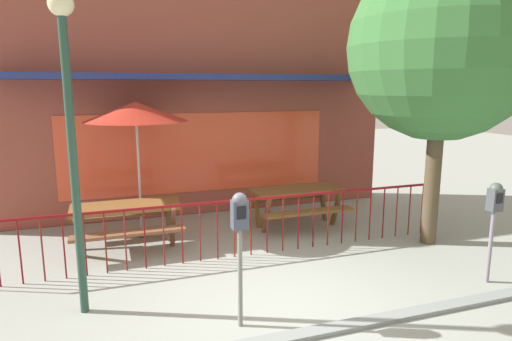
{
  "coord_description": "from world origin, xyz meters",
  "views": [
    {
      "loc": [
        -1.88,
        -4.84,
        2.75
      ],
      "look_at": [
        0.51,
        2.14,
        1.34
      ],
      "focal_mm": 30.95,
      "sensor_mm": 36.0,
      "label": 1
    }
  ],
  "objects_px": {
    "parking_meter_near": "(494,206)",
    "picnic_table_left": "(126,214)",
    "picnic_table_right": "(296,196)",
    "street_tree": "(443,48)",
    "street_lamp": "(69,111)",
    "patio_umbrella": "(136,112)",
    "parking_meter_far": "(240,224)"
  },
  "relations": [
    {
      "from": "parking_meter_near",
      "to": "street_lamp",
      "type": "distance_m",
      "value": 5.66
    },
    {
      "from": "patio_umbrella",
      "to": "street_tree",
      "type": "bearing_deg",
      "value": -23.73
    },
    {
      "from": "picnic_table_right",
      "to": "parking_meter_far",
      "type": "relative_size",
      "value": 1.14
    },
    {
      "from": "patio_umbrella",
      "to": "picnic_table_left",
      "type": "bearing_deg",
      "value": -113.04
    },
    {
      "from": "parking_meter_near",
      "to": "parking_meter_far",
      "type": "height_order",
      "value": "parking_meter_far"
    },
    {
      "from": "parking_meter_near",
      "to": "street_tree",
      "type": "relative_size",
      "value": 0.29
    },
    {
      "from": "picnic_table_right",
      "to": "street_lamp",
      "type": "relative_size",
      "value": 0.48
    },
    {
      "from": "picnic_table_left",
      "to": "parking_meter_near",
      "type": "bearing_deg",
      "value": -32.64
    },
    {
      "from": "patio_umbrella",
      "to": "parking_meter_near",
      "type": "bearing_deg",
      "value": -39.71
    },
    {
      "from": "picnic_table_right",
      "to": "patio_umbrella",
      "type": "xyz_separation_m",
      "value": [
        -2.96,
        0.5,
        1.68
      ]
    },
    {
      "from": "parking_meter_far",
      "to": "picnic_table_left",
      "type": "bearing_deg",
      "value": 109.94
    },
    {
      "from": "picnic_table_left",
      "to": "parking_meter_far",
      "type": "xyz_separation_m",
      "value": [
        1.11,
        -3.05,
        0.62
      ]
    },
    {
      "from": "street_tree",
      "to": "street_lamp",
      "type": "distance_m",
      "value": 5.84
    },
    {
      "from": "parking_meter_far",
      "to": "street_lamp",
      "type": "relative_size",
      "value": 0.42
    },
    {
      "from": "parking_meter_far",
      "to": "street_lamp",
      "type": "xyz_separation_m",
      "value": [
        -1.73,
        0.95,
        1.25
      ]
    },
    {
      "from": "patio_umbrella",
      "to": "picnic_table_right",
      "type": "bearing_deg",
      "value": -9.5
    },
    {
      "from": "picnic_table_left",
      "to": "picnic_table_right",
      "type": "xyz_separation_m",
      "value": [
        3.25,
        0.18,
        0.0
      ]
    },
    {
      "from": "parking_meter_near",
      "to": "parking_meter_far",
      "type": "distance_m",
      "value": 3.68
    },
    {
      "from": "picnic_table_left",
      "to": "parking_meter_near",
      "type": "xyz_separation_m",
      "value": [
        4.78,
        -3.06,
        0.51
      ]
    },
    {
      "from": "parking_meter_far",
      "to": "street_tree",
      "type": "xyz_separation_m",
      "value": [
        4.0,
        1.6,
        2.15
      ]
    },
    {
      "from": "picnic_table_left",
      "to": "street_lamp",
      "type": "relative_size",
      "value": 0.48
    },
    {
      "from": "parking_meter_near",
      "to": "street_lamp",
      "type": "xyz_separation_m",
      "value": [
        -5.41,
        0.97,
        1.36
      ]
    },
    {
      "from": "picnic_table_right",
      "to": "street_tree",
      "type": "relative_size",
      "value": 0.37
    },
    {
      "from": "patio_umbrella",
      "to": "street_lamp",
      "type": "distance_m",
      "value": 2.92
    },
    {
      "from": "patio_umbrella",
      "to": "street_tree",
      "type": "height_order",
      "value": "street_tree"
    },
    {
      "from": "street_tree",
      "to": "patio_umbrella",
      "type": "bearing_deg",
      "value": 156.27
    },
    {
      "from": "picnic_table_left",
      "to": "picnic_table_right",
      "type": "bearing_deg",
      "value": 3.1
    },
    {
      "from": "parking_meter_near",
      "to": "picnic_table_left",
      "type": "bearing_deg",
      "value": 147.36
    },
    {
      "from": "picnic_table_left",
      "to": "street_lamp",
      "type": "bearing_deg",
      "value": -106.68
    },
    {
      "from": "picnic_table_left",
      "to": "parking_meter_near",
      "type": "distance_m",
      "value": 5.7
    },
    {
      "from": "parking_meter_near",
      "to": "street_tree",
      "type": "bearing_deg",
      "value": 78.76
    },
    {
      "from": "street_tree",
      "to": "street_lamp",
      "type": "xyz_separation_m",
      "value": [
        -5.73,
        -0.65,
        -0.9
      ]
    }
  ]
}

